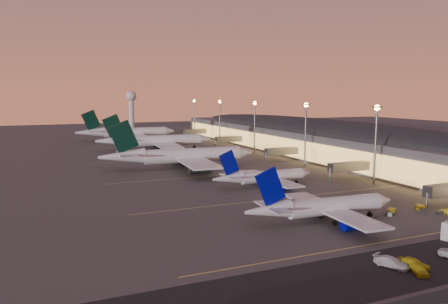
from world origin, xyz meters
TOP-DOWN VIEW (x-y plane):
  - ground at (0.00, 0.00)m, footprint 700.00×700.00m
  - airliner_narrow_south at (-5.33, -28.84)m, footprint 38.47×34.37m
  - airliner_narrow_north at (0.94, 10.61)m, footprint 34.98×31.14m
  - airliner_wide_near at (-13.14, 54.02)m, footprint 62.08×56.68m
  - airliner_wide_mid at (-7.32, 114.27)m, footprint 60.98×55.72m
  - airliner_wide_far at (-11.60, 169.33)m, footprint 62.40×56.71m
  - terminal_building at (61.84, 72.47)m, footprint 56.35×255.00m
  - light_masts at (36.00, 65.00)m, footprint 2.20×217.20m
  - radar_tower at (10.00, 260.00)m, footprint 9.00×9.00m
  - service_lane at (0.00, -56.00)m, footprint 260.00×16.00m
  - lane_markings at (0.00, 40.00)m, footprint 90.00×180.36m
  - baggage_tug_a at (26.56, -35.41)m, footprint 4.38×2.87m
  - baggage_tug_b at (14.30, -29.84)m, footprint 4.37×3.75m
  - baggage_tug_c at (9.33, 11.42)m, footprint 3.76×3.00m
  - baggage_tug_d at (23.89, -30.29)m, footprint 3.36×4.50m
  - service_van_a at (-10.29, -55.26)m, footprint 4.34×6.42m
  - service_van_b at (-7.26, -57.15)m, footprint 3.74×5.63m
  - service_van_d at (-8.21, -59.09)m, footprint 3.67×5.21m

SIDE VIEW (x-z plane):
  - ground at x=0.00m, z-range 0.00..0.00m
  - service_lane at x=0.00m, z-range 0.00..0.01m
  - lane_markings at x=0.00m, z-range 0.01..0.01m
  - baggage_tug_c at x=9.33m, z-range -0.05..1.01m
  - baggage_tug_a at x=26.56m, z-range -0.05..1.17m
  - baggage_tug_b at x=14.30m, z-range -0.05..1.20m
  - baggage_tug_d at x=23.89m, z-range -0.05..1.20m
  - service_van_d at x=-8.21m, z-range 0.00..1.40m
  - service_van_a at x=-10.29m, z-range 0.00..1.73m
  - service_van_b at x=-7.26m, z-range 0.00..1.78m
  - airliner_narrow_north at x=0.94m, z-range -3.03..9.51m
  - airliner_narrow_south at x=-5.33m, z-range -3.32..10.43m
  - airliner_wide_mid at x=-7.32m, z-range -4.73..14.77m
  - airliner_wide_near at x=-13.14m, z-range -4.82..15.04m
  - airliner_wide_far at x=-11.60m, z-range -4.85..15.15m
  - terminal_building at x=61.84m, z-range 0.05..17.51m
  - light_masts at x=36.00m, z-range 4.60..30.50m
  - radar_tower at x=10.00m, z-range 5.62..38.12m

